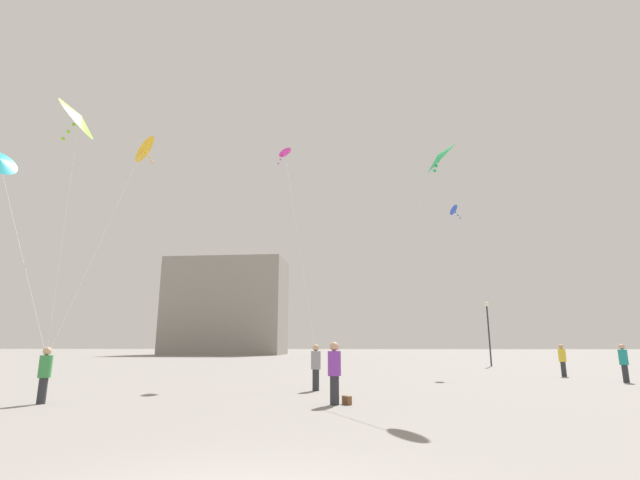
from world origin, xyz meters
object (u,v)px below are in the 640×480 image
(kite_amber_diamond, at_px, (143,149))
(building_left_hall, at_px, (227,306))
(kite_lime_diamond, at_px, (79,118))
(handbag_beside_flyer, at_px, (347,400))
(person_in_teal, at_px, (624,361))
(kite_magenta_diamond, at_px, (285,155))
(kite_emerald_diamond, at_px, (439,157))
(lamppost_east, at_px, (488,323))
(person_in_yellow, at_px, (562,359))
(person_in_purple, at_px, (334,370))
(person_in_grey, at_px, (316,365))
(person_in_green, at_px, (45,372))
(kite_cobalt_diamond, at_px, (455,213))

(kite_amber_diamond, height_order, building_left_hall, building_left_hall)
(kite_lime_diamond, relative_size, handbag_beside_flyer, 22.95)
(person_in_teal, xyz_separation_m, kite_magenta_diamond, (-15.97, 1.66, 11.19))
(kite_emerald_diamond, xyz_separation_m, lamppost_east, (7.83, 23.06, -4.49))
(person_in_yellow, distance_m, kite_emerald_diamond, 15.82)
(person_in_purple, height_order, person_in_yellow, person_in_purple)
(person_in_grey, relative_size, building_left_hall, 0.09)
(person_in_purple, bearing_deg, lamppost_east, 29.51)
(kite_amber_diamond, xyz_separation_m, kite_emerald_diamond, (12.14, -3.77, -2.33))
(person_in_yellow, distance_m, person_in_teal, 3.93)
(person_in_yellow, distance_m, lamppost_east, 11.74)
(kite_amber_diamond, relative_size, kite_lime_diamond, 1.30)
(person_in_green, distance_m, kite_magenta_diamond, 16.40)
(person_in_green, distance_m, kite_cobalt_diamond, 23.72)
(person_in_green, bearing_deg, kite_lime_diamond, -37.26)
(kite_emerald_diamond, xyz_separation_m, kite_magenta_diamond, (-6.63, 9.47, 4.29))
(kite_amber_diamond, distance_m, kite_magenta_diamond, 8.17)
(kite_emerald_diamond, distance_m, building_left_hall, 64.87)
(person_in_green, relative_size, person_in_teal, 0.95)
(kite_magenta_diamond, xyz_separation_m, lamppost_east, (14.46, 13.59, -8.78))
(person_in_teal, height_order, kite_magenta_diamond, kite_magenta_diamond)
(person_in_teal, distance_m, kite_emerald_diamond, 13.99)
(person_in_purple, relative_size, kite_cobalt_diamond, 0.19)
(kite_magenta_diamond, xyz_separation_m, handbag_beside_flyer, (3.43, -10.18, -12.01))
(person_in_green, height_order, kite_cobalt_diamond, kite_cobalt_diamond)
(kite_lime_diamond, bearing_deg, kite_emerald_diamond, 15.89)
(kite_magenta_diamond, bearing_deg, person_in_yellow, 8.07)
(kite_cobalt_diamond, height_order, building_left_hall, building_left_hall)
(person_in_yellow, height_order, kite_amber_diamond, kite_amber_diamond)
(person_in_teal, bearing_deg, person_in_yellow, -44.07)
(kite_amber_diamond, bearing_deg, person_in_teal, 10.65)
(building_left_hall, bearing_deg, person_in_teal, -58.14)
(person_in_yellow, relative_size, kite_magenta_diamond, 0.15)
(kite_magenta_diamond, bearing_deg, kite_cobalt_diamond, 23.88)
(person_in_green, height_order, handbag_beside_flyer, person_in_green)
(person_in_grey, bearing_deg, person_in_green, -116.56)
(person_in_green, xyz_separation_m, kite_lime_diamond, (1.33, -1.91, 7.14))
(kite_lime_diamond, bearing_deg, person_in_purple, 17.38)
(building_left_hall, bearing_deg, person_in_green, -79.60)
(person_in_teal, height_order, kite_lime_diamond, kite_lime_diamond)
(person_in_purple, xyz_separation_m, kite_magenta_diamond, (-3.08, 10.28, 11.16))
(handbag_beside_flyer, bearing_deg, person_in_yellow, 46.96)
(kite_emerald_diamond, bearing_deg, building_left_hall, 111.15)
(person_in_purple, bearing_deg, handbag_beside_flyer, -19.06)
(person_in_yellow, distance_m, kite_magenta_diamond, 18.77)
(kite_magenta_diamond, bearing_deg, person_in_grey, -70.24)
(kite_lime_diamond, bearing_deg, kite_cobalt_diamond, 49.75)
(person_in_green, relative_size, kite_lime_diamond, 0.22)
(handbag_beside_flyer, bearing_deg, person_in_grey, 106.82)
(person_in_yellow, xyz_separation_m, person_in_green, (-20.37, -12.73, -0.04))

